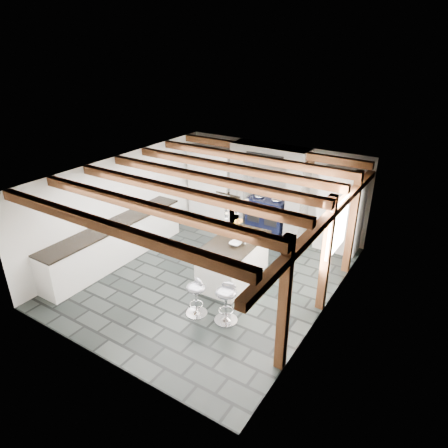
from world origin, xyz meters
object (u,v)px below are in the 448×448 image
Objects in this scene: kitchen_island at (234,260)px; bar_stool_near at (226,298)px; bar_stool_far at (196,293)px; range_cooker at (267,214)px.

bar_stool_near is at bearing -66.26° from kitchen_island.
bar_stool_near reaches higher than bar_stool_far.
kitchen_island is at bearing 102.27° from bar_stool_near.
bar_stool_far is (0.55, -3.92, -0.01)m from range_cooker.
kitchen_island is at bearing -79.05° from range_cooker.
range_cooker reaches higher than bar_stool_far.
kitchen_island reaches higher than range_cooker.
kitchen_island is 2.29× the size of bar_stool_near.
range_cooker is 1.27× the size of bar_stool_near.
kitchen_island is 1.41m from bar_stool_far.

